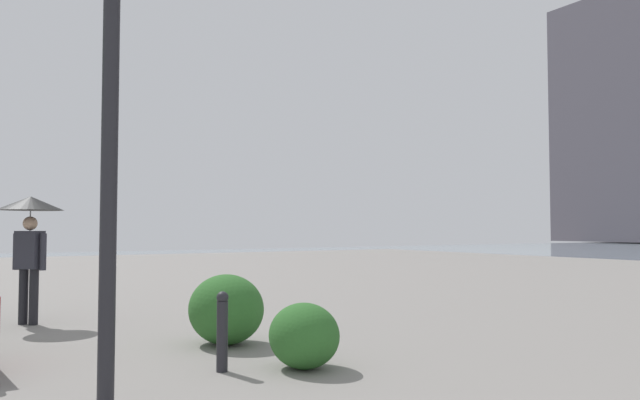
% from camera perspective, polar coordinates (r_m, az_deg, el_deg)
% --- Properties ---
extents(lamppost, '(0.98, 0.28, 4.29)m').
position_cam_1_polar(lamppost, '(5.61, -19.03, 11.01)').
color(lamppost, '#232328').
rests_on(lamppost, ground).
extents(pedestrian, '(1.00, 1.00, 2.03)m').
position_cam_1_polar(pedestrian, '(10.72, -25.53, -1.98)').
color(pedestrian, black).
rests_on(pedestrian, ground).
extents(bollard_mid, '(0.13, 0.13, 0.85)m').
position_cam_1_polar(bollard_mid, '(6.69, -9.15, -11.92)').
color(bollard_mid, '#232328').
rests_on(bollard_mid, ground).
extents(shrub_low, '(0.83, 0.75, 0.71)m').
position_cam_1_polar(shrub_low, '(6.76, -1.50, -12.60)').
color(shrub_low, '#2D6628').
rests_on(shrub_low, ground).
extents(shrub_round, '(1.08, 0.97, 0.91)m').
position_cam_1_polar(shrub_round, '(8.20, -8.79, -10.09)').
color(shrub_round, '#2D6628').
rests_on(shrub_round, ground).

